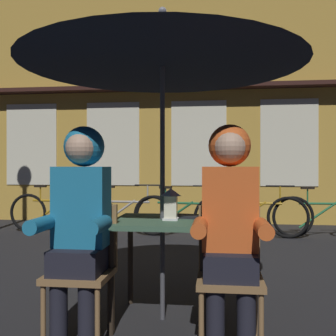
{
  "coord_description": "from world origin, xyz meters",
  "views": [
    {
      "loc": [
        0.4,
        -2.93,
        1.13
      ],
      "look_at": [
        0.0,
        0.34,
        1.12
      ],
      "focal_mm": 42.8,
      "sensor_mm": 36.0,
      "label": 1
    }
  ],
  "objects": [
    {
      "name": "bicycle_second",
      "position": [
        -1.13,
        3.61,
        0.35
      ],
      "size": [
        1.68,
        0.13,
        0.84
      ],
      "color": "black",
      "rests_on": "ground_plane"
    },
    {
      "name": "ground_plane",
      "position": [
        0.0,
        0.0,
        0.0
      ],
      "size": [
        60.0,
        60.0,
        0.0
      ],
      "primitive_type": "plane",
      "color": "#232326"
    },
    {
      "name": "lantern",
      "position": [
        0.07,
        -0.03,
        0.86
      ],
      "size": [
        0.11,
        0.11,
        0.23
      ],
      "color": "white",
      "rests_on": "cafe_table"
    },
    {
      "name": "bicycle_fifth",
      "position": [
        2.11,
        3.65,
        0.35
      ],
      "size": [
        1.68,
        0.12,
        0.84
      ],
      "color": "black",
      "rests_on": "ground_plane"
    },
    {
      "name": "book",
      "position": [
        0.17,
        0.11,
        0.75
      ],
      "size": [
        0.22,
        0.18,
        0.02
      ],
      "primitive_type": "cube",
      "rotation": [
        0.0,
        0.0,
        -0.19
      ],
      "color": "black",
      "rests_on": "cafe_table"
    },
    {
      "name": "bicycle_fourth",
      "position": [
        1.01,
        3.6,
        0.35
      ],
      "size": [
        1.68,
        0.2,
        0.84
      ],
      "color": "black",
      "rests_on": "ground_plane"
    },
    {
      "name": "cafe_table",
      "position": [
        0.0,
        0.0,
        0.64
      ],
      "size": [
        0.72,
        0.72,
        0.74
      ],
      "color": "#42664C",
      "rests_on": "ground_plane"
    },
    {
      "name": "chair_right",
      "position": [
        0.48,
        -0.37,
        0.49
      ],
      "size": [
        0.4,
        0.4,
        0.87
      ],
      "color": "olive",
      "rests_on": "ground_plane"
    },
    {
      "name": "person_left_hooded",
      "position": [
        -0.48,
        -0.43,
        0.85
      ],
      "size": [
        0.45,
        0.56,
        1.4
      ],
      "color": "black",
      "rests_on": "ground_plane"
    },
    {
      "name": "bicycle_third",
      "position": [
        -0.15,
        3.47,
        0.35
      ],
      "size": [
        1.67,
        0.32,
        0.84
      ],
      "color": "black",
      "rests_on": "ground_plane"
    },
    {
      "name": "chair_left",
      "position": [
        -0.48,
        -0.37,
        0.49
      ],
      "size": [
        0.4,
        0.4,
        0.87
      ],
      "color": "olive",
      "rests_on": "ground_plane"
    },
    {
      "name": "patio_umbrella",
      "position": [
        0.0,
        0.0,
        2.06
      ],
      "size": [
        2.1,
        2.1,
        2.31
      ],
      "color": "#4C4C51",
      "rests_on": "ground_plane"
    },
    {
      "name": "person_right_hooded",
      "position": [
        0.48,
        -0.43,
        0.85
      ],
      "size": [
        0.45,
        0.56,
        1.4
      ],
      "color": "black",
      "rests_on": "ground_plane"
    },
    {
      "name": "bicycle_nearest",
      "position": [
        -2.35,
        3.68,
        0.35
      ],
      "size": [
        1.68,
        0.08,
        0.84
      ],
      "color": "black",
      "rests_on": "ground_plane"
    },
    {
      "name": "shopfront_building",
      "position": [
        0.04,
        5.4,
        3.09
      ],
      "size": [
        10.0,
        0.93,
        6.2
      ],
      "color": "gold",
      "rests_on": "ground_plane"
    }
  ]
}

